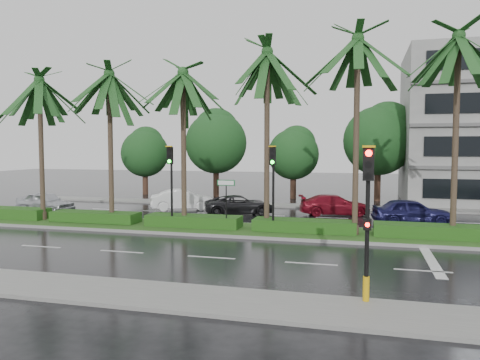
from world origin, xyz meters
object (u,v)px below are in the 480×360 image
(car_white, at_px, (183,200))
(car_blue, at_px, (411,211))
(signal_near, at_px, (367,217))
(street_sign, at_px, (226,192))
(signal_median_left, at_px, (171,174))
(car_darkgrey, at_px, (240,205))
(car_red, at_px, (334,205))
(car_silver, at_px, (45,202))

(car_white, relative_size, car_blue, 1.02)
(signal_near, height_order, street_sign, signal_near)
(street_sign, distance_m, car_blue, 11.03)
(signal_median_left, bearing_deg, street_sign, 3.47)
(car_darkgrey, height_order, car_red, car_red)
(signal_median_left, height_order, car_silver, signal_median_left)
(street_sign, relative_size, car_red, 0.57)
(signal_median_left, bearing_deg, car_red, 44.88)
(signal_median_left, bearing_deg, car_silver, 159.62)
(signal_near, xyz_separation_m, car_red, (-1.93, 17.73, -1.84))
(signal_near, bearing_deg, car_darkgrey, 116.09)
(street_sign, xyz_separation_m, car_blue, (9.57, 5.30, -1.38))
(car_white, bearing_deg, car_red, -112.32)
(car_white, height_order, car_darkgrey, car_white)
(car_white, distance_m, car_darkgrey, 4.66)
(car_silver, relative_size, car_white, 0.94)
(street_sign, relative_size, car_blue, 0.60)
(signal_near, height_order, car_darkgrey, signal_near)
(signal_median_left, height_order, street_sign, signal_median_left)
(signal_median_left, bearing_deg, car_darkgrey, 73.05)
(car_white, relative_size, car_red, 0.97)
(signal_near, xyz_separation_m, car_white, (-12.48, 17.50, -1.78))
(signal_near, distance_m, street_sign, 12.11)
(street_sign, bearing_deg, car_darkgrey, 98.69)
(car_blue, bearing_deg, car_silver, 82.66)
(car_white, bearing_deg, signal_near, -168.03)
(car_darkgrey, bearing_deg, car_silver, 76.66)
(car_white, xyz_separation_m, car_red, (10.56, 0.22, -0.06))
(car_darkgrey, bearing_deg, car_red, -101.37)
(signal_median_left, relative_size, car_darkgrey, 0.95)
(street_sign, bearing_deg, car_white, 125.69)
(signal_near, bearing_deg, car_blue, 80.38)
(signal_median_left, relative_size, car_red, 0.95)
(signal_median_left, relative_size, car_silver, 1.04)
(car_white, bearing_deg, car_silver, 90.58)
(car_white, relative_size, car_darkgrey, 0.96)
(car_silver, height_order, car_blue, car_blue)
(signal_median_left, relative_size, car_white, 0.99)
(signal_near, height_order, car_red, signal_near)
(signal_near, relative_size, car_blue, 1.00)
(car_silver, height_order, car_red, car_silver)
(car_darkgrey, relative_size, car_blue, 1.06)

